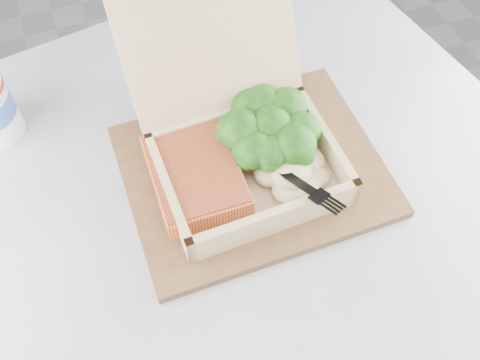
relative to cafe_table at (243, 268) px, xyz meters
name	(u,v)px	position (x,y,z in m)	size (l,w,h in m)	color
floor	(282,153)	(0.32, 0.54, -0.54)	(4.00, 4.00, 0.00)	gray
cafe_table	(243,268)	(0.00, 0.00, 0.00)	(0.93, 0.93, 0.73)	black
serving_tray	(253,171)	(0.03, 0.04, 0.20)	(0.32, 0.25, 0.01)	brown
takeout_container	(237,131)	(0.01, 0.07, 0.25)	(0.22, 0.26, 0.19)	tan
salmon_fillet	(195,175)	(-0.05, 0.04, 0.23)	(0.10, 0.13, 0.03)	orange
broccoli_pile	(270,132)	(0.06, 0.06, 0.24)	(0.13, 0.13, 0.05)	#2B751A
mashed_potatoes	(290,172)	(0.06, 0.00, 0.23)	(0.09, 0.08, 0.03)	beige
plastic_fork	(273,163)	(0.04, 0.02, 0.24)	(0.07, 0.14, 0.03)	black
receipt	(216,71)	(0.04, 0.23, 0.19)	(0.08, 0.14, 0.00)	white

